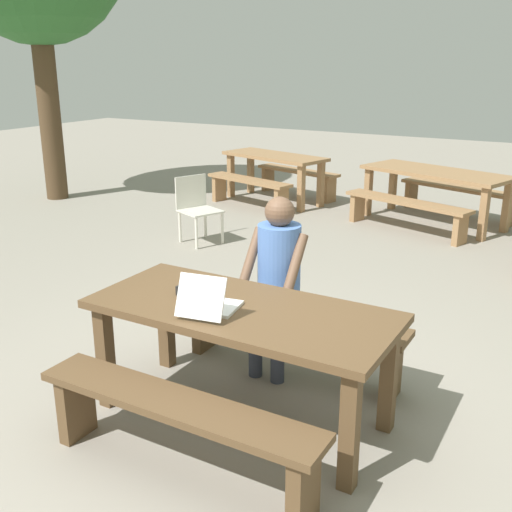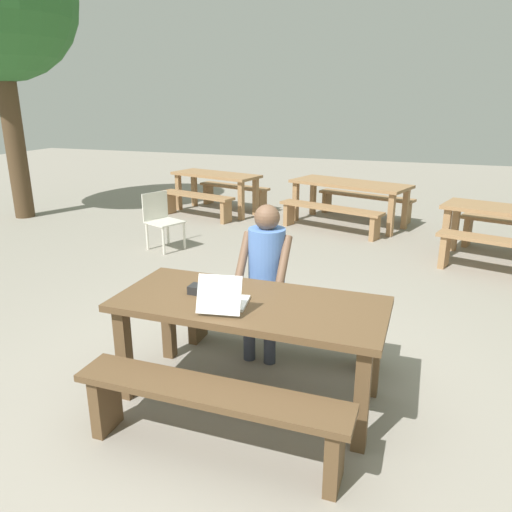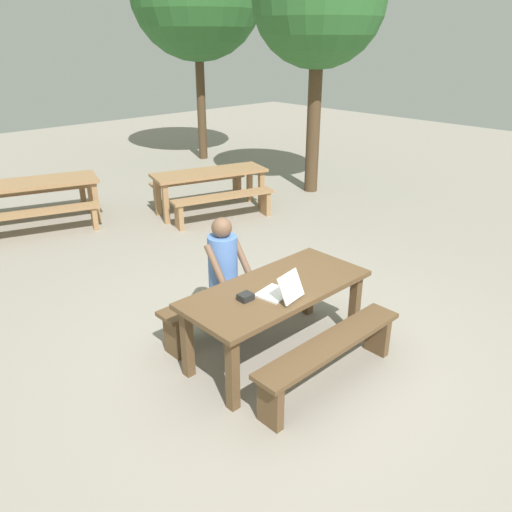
{
  "view_description": "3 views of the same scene",
  "coord_description": "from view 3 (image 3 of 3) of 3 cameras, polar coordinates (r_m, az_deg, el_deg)",
  "views": [
    {
      "loc": [
        1.8,
        -2.97,
        2.22
      ],
      "look_at": [
        -0.04,
        0.25,
        1.01
      ],
      "focal_mm": 43.15,
      "sensor_mm": 36.0,
      "label": 1
    },
    {
      "loc": [
        1.11,
        -2.98,
        2.12
      ],
      "look_at": [
        -0.04,
        0.25,
        1.01
      ],
      "focal_mm": 34.52,
      "sensor_mm": 36.0,
      "label": 2
    },
    {
      "loc": [
        -3.08,
        -2.98,
        2.97
      ],
      "look_at": [
        -0.04,
        0.25,
        1.01
      ],
      "focal_mm": 35.21,
      "sensor_mm": 36.0,
      "label": 3
    }
  ],
  "objects": [
    {
      "name": "ground_plane",
      "position": [
        5.21,
        2.26,
        -10.95
      ],
      "size": [
        30.0,
        30.0,
        0.0
      ],
      "primitive_type": "plane",
      "color": "gray"
    },
    {
      "name": "picnic_table_front",
      "position": [
        4.87,
        2.38,
        -4.62
      ],
      "size": [
        1.9,
        0.84,
        0.76
      ],
      "color": "brown",
      "rests_on": "ground"
    },
    {
      "name": "bench_near",
      "position": [
        4.64,
        8.47,
        -10.79
      ],
      "size": [
        1.72,
        0.3,
        0.47
      ],
      "color": "brown",
      "rests_on": "ground"
    },
    {
      "name": "bench_far",
      "position": [
        5.45,
        -2.84,
        -4.9
      ],
      "size": [
        1.72,
        0.3,
        0.47
      ],
      "color": "brown",
      "rests_on": "ground"
    },
    {
      "name": "laptop",
      "position": [
        4.6,
        2.83,
        -3.97
      ],
      "size": [
        0.35,
        0.41,
        0.26
      ],
      "rotation": [
        0.0,
        0.0,
        3.31
      ],
      "color": "white",
      "rests_on": "picnic_table_front"
    },
    {
      "name": "small_pouch",
      "position": [
        4.56,
        -1.19,
        -4.67
      ],
      "size": [
        0.13,
        0.11,
        0.06
      ],
      "color": "black",
      "rests_on": "picnic_table_front"
    },
    {
      "name": "person_seated",
      "position": [
        5.18,
        -3.53,
        -1.34
      ],
      "size": [
        0.42,
        0.41,
        1.31
      ],
      "color": "#333847",
      "rests_on": "ground"
    },
    {
      "name": "picnic_table_mid",
      "position": [
        9.24,
        -23.79,
        7.14
      ],
      "size": [
        2.15,
        1.38,
        0.74
      ],
      "rotation": [
        0.0,
        0.0,
        -0.31
      ],
      "color": "#9E754C",
      "rests_on": "ground"
    },
    {
      "name": "bench_mid_south",
      "position": [
        8.69,
        -23.19,
        4.13
      ],
      "size": [
        1.81,
        0.84,
        0.43
      ],
      "rotation": [
        0.0,
        0.0,
        -0.31
      ],
      "color": "#9E754C",
      "rests_on": "ground"
    },
    {
      "name": "bench_mid_north",
      "position": [
        9.95,
        -23.72,
        6.38
      ],
      "size": [
        1.81,
        0.84,
        0.43
      ],
      "rotation": [
        0.0,
        0.0,
        -0.31
      ],
      "color": "#9E754C",
      "rests_on": "ground"
    },
    {
      "name": "picnic_table_rear",
      "position": [
        9.1,
        -5.27,
        8.84
      ],
      "size": [
        2.14,
        1.22,
        0.75
      ],
      "rotation": [
        0.0,
        0.0,
        -0.28
      ],
      "color": "#9E754C",
      "rests_on": "ground"
    },
    {
      "name": "bench_rear_south",
      "position": [
        8.64,
        -3.68,
        6.18
      ],
      "size": [
        1.84,
        0.79,
        0.48
      ],
      "rotation": [
        0.0,
        0.0,
        -0.28
      ],
      "color": "#9E754C",
      "rests_on": "ground"
    },
    {
      "name": "bench_rear_north",
      "position": [
        9.71,
        -6.58,
        8.05
      ],
      "size": [
        1.84,
        0.79,
        0.48
      ],
      "rotation": [
        0.0,
        0.0,
        -0.28
      ],
      "color": "#9E754C",
      "rests_on": "ground"
    }
  ]
}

